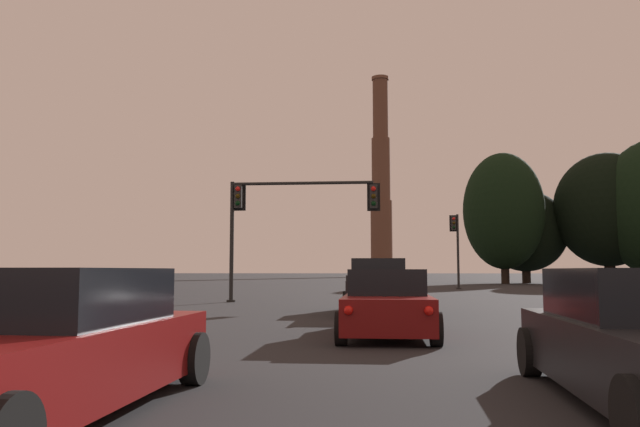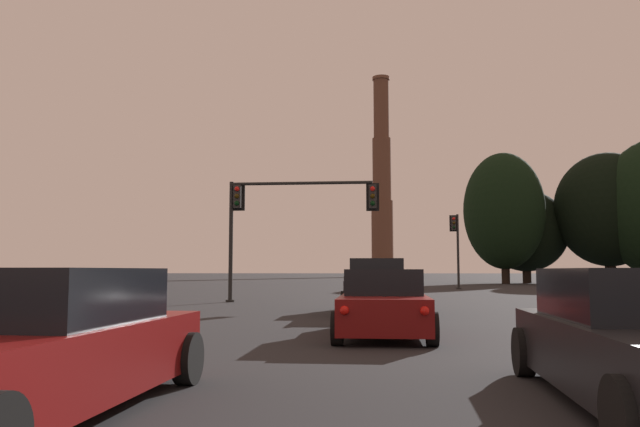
{
  "view_description": "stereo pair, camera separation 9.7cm",
  "coord_description": "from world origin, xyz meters",
  "px_view_note": "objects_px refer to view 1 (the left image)",
  "views": [
    {
      "loc": [
        0.17,
        -1.46,
        1.4
      ],
      "look_at": [
        -4.39,
        46.55,
        5.81
      ],
      "focal_mm": 35.0,
      "sensor_mm": 36.0,
      "label": 1
    },
    {
      "loc": [
        0.27,
        -1.45,
        1.4
      ],
      "look_at": [
        -4.39,
        46.55,
        5.81
      ],
      "focal_mm": 35.0,
      "sensor_mm": 36.0,
      "label": 2
    }
  ],
  "objects_px": {
    "sedan_left_lane_third": "(45,347)",
    "pickup_truck_center_lane_front": "(379,288)",
    "traffic_light_far_right": "(456,240)",
    "sedan_center_lane_second": "(387,304)",
    "traffic_light_overhead_left": "(283,208)",
    "smokestack": "(381,197)"
  },
  "relations": [
    {
      "from": "traffic_light_overhead_left",
      "to": "sedan_left_lane_third",
      "type": "bearing_deg",
      "value": -87.21
    },
    {
      "from": "sedan_left_lane_third",
      "to": "smokestack",
      "type": "distance_m",
      "value": 134.35
    },
    {
      "from": "traffic_light_overhead_left",
      "to": "traffic_light_far_right",
      "type": "xyz_separation_m",
      "value": [
        10.07,
        20.58,
        -0.46
      ]
    },
    {
      "from": "sedan_left_lane_third",
      "to": "pickup_truck_center_lane_front",
      "type": "xyz_separation_m",
      "value": [
        3.18,
        15.08,
        0.14
      ]
    },
    {
      "from": "sedan_center_lane_second",
      "to": "traffic_light_far_right",
      "type": "xyz_separation_m",
      "value": [
        5.65,
        34.21,
        3.05
      ]
    },
    {
      "from": "traffic_light_far_right",
      "to": "pickup_truck_center_lane_front",
      "type": "bearing_deg",
      "value": -102.15
    },
    {
      "from": "traffic_light_far_right",
      "to": "sedan_left_lane_third",
      "type": "bearing_deg",
      "value": -102.07
    },
    {
      "from": "sedan_left_lane_third",
      "to": "traffic_light_far_right",
      "type": "relative_size",
      "value": 0.84
    },
    {
      "from": "sedan_left_lane_third",
      "to": "traffic_light_far_right",
      "type": "xyz_separation_m",
      "value": [
        9.02,
        42.18,
        3.05
      ]
    },
    {
      "from": "sedan_center_lane_second",
      "to": "traffic_light_far_right",
      "type": "distance_m",
      "value": 34.81
    },
    {
      "from": "pickup_truck_center_lane_front",
      "to": "traffic_light_far_right",
      "type": "bearing_deg",
      "value": 76.72
    },
    {
      "from": "smokestack",
      "to": "sedan_left_lane_third",
      "type": "bearing_deg",
      "value": -91.63
    },
    {
      "from": "sedan_center_lane_second",
      "to": "traffic_light_far_right",
      "type": "bearing_deg",
      "value": 80.61
    },
    {
      "from": "sedan_left_lane_third",
      "to": "sedan_center_lane_second",
      "type": "bearing_deg",
      "value": 68.47
    },
    {
      "from": "pickup_truck_center_lane_front",
      "to": "traffic_light_overhead_left",
      "type": "relative_size",
      "value": 0.81
    },
    {
      "from": "pickup_truck_center_lane_front",
      "to": "traffic_light_overhead_left",
      "type": "bearing_deg",
      "value": 121.89
    },
    {
      "from": "pickup_truck_center_lane_front",
      "to": "smokestack",
      "type": "bearing_deg",
      "value": 88.59
    },
    {
      "from": "traffic_light_overhead_left",
      "to": "traffic_light_far_right",
      "type": "height_order",
      "value": "traffic_light_far_right"
    },
    {
      "from": "pickup_truck_center_lane_front",
      "to": "traffic_light_overhead_left",
      "type": "distance_m",
      "value": 8.47
    },
    {
      "from": "sedan_center_lane_second",
      "to": "pickup_truck_center_lane_front",
      "type": "xyz_separation_m",
      "value": [
        -0.18,
        7.12,
        0.14
      ]
    },
    {
      "from": "sedan_left_lane_third",
      "to": "traffic_light_overhead_left",
      "type": "xyz_separation_m",
      "value": [
        -1.05,
        21.6,
        3.51
      ]
    },
    {
      "from": "pickup_truck_center_lane_front",
      "to": "smokestack",
      "type": "height_order",
      "value": "smokestack"
    }
  ]
}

